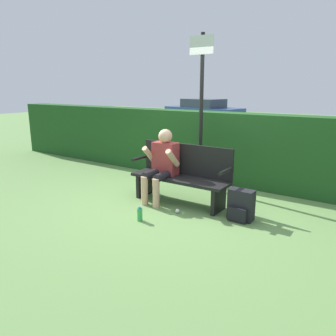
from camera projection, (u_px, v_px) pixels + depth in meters
The scene contains 9 objects.
ground_plane at pixel (179, 203), 5.35m from camera, with size 40.00×40.00×0.00m, color #668E4C.
hedge_back at pixel (222, 147), 6.45m from camera, with size 12.00×0.49×1.37m.
park_bench at pixel (182, 174), 5.30m from camera, with size 1.65×0.46×0.94m.
person_seated at pixel (162, 162), 5.32m from camera, with size 0.55×0.59×1.18m.
backpack at pixel (241, 206), 4.62m from camera, with size 0.35×0.25×0.44m.
water_bottle at pixel (140, 214), 4.61m from camera, with size 0.07×0.07×0.21m.
signpost at pixel (201, 100), 5.83m from camera, with size 0.45×0.09×2.74m.
parked_car at pixel (203, 111), 17.44m from camera, with size 4.49×2.46×1.23m.
litter_crumple at pixel (177, 211), 4.91m from camera, with size 0.07×0.07×0.07m.
Camera 1 is at (2.69, -4.28, 1.84)m, focal length 35.00 mm.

